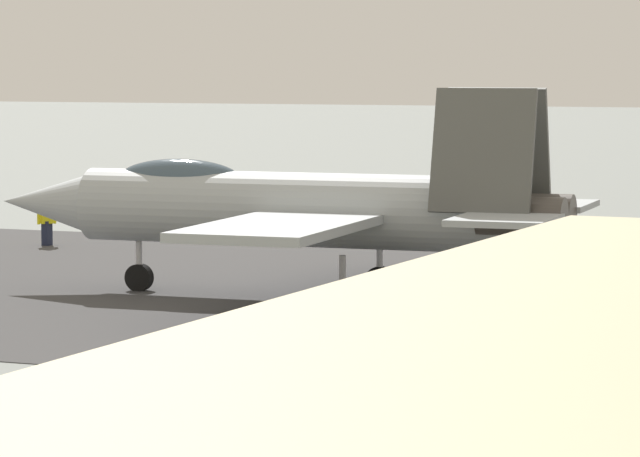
# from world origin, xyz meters

# --- Properties ---
(ground_plane) EXTENTS (400.00, 400.00, 0.00)m
(ground_plane) POSITION_xyz_m (0.00, 0.00, 0.00)
(ground_plane) COLOR gray
(runway_strip) EXTENTS (240.00, 26.00, 0.02)m
(runway_strip) POSITION_xyz_m (-0.02, 0.00, 0.01)
(runway_strip) COLOR #3B3A3B
(runway_strip) RESTS_ON ground
(fighter_jet) EXTENTS (16.43, 14.81, 5.67)m
(fighter_jet) POSITION_xyz_m (5.97, 1.30, 2.47)
(fighter_jet) COLOR #A5ADB2
(fighter_jet) RESTS_ON ground
(crew_person) EXTENTS (0.49, 0.57, 1.63)m
(crew_person) POSITION_xyz_m (19.09, -8.26, 0.81)
(crew_person) COLOR #1E2338
(crew_person) RESTS_ON ground
(marker_cone_mid) EXTENTS (0.44, 0.44, 0.55)m
(marker_cone_mid) POSITION_xyz_m (11.96, -12.15, 0.28)
(marker_cone_mid) COLOR orange
(marker_cone_mid) RESTS_ON ground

